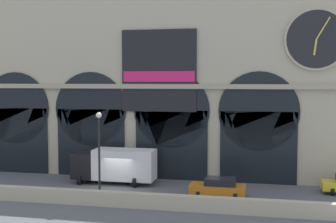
{
  "coord_description": "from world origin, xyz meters",
  "views": [
    {
      "loc": [
        12.04,
        -35.36,
        9.34
      ],
      "look_at": [
        3.66,
        5.0,
        6.4
      ],
      "focal_mm": 47.36,
      "sensor_mm": 36.0,
      "label": 1
    }
  ],
  "objects": [
    {
      "name": "street_lamp_quayside",
      "position": [
        0.17,
        -3.86,
        4.41
      ],
      "size": [
        0.44,
        0.44,
        6.9
      ],
      "color": "black",
      "rests_on": "ground"
    },
    {
      "name": "ground_plane",
      "position": [
        0.0,
        0.0,
        0.0
      ],
      "size": [
        200.0,
        200.0,
        0.0
      ],
      "primitive_type": "plane",
      "color": "#54565B"
    },
    {
      "name": "quay_parapet_wall",
      "position": [
        0.0,
        -4.66,
        0.55
      ],
      "size": [
        90.0,
        0.7,
        1.1
      ],
      "primitive_type": "cube",
      "color": "#B2A891",
      "rests_on": "ground"
    },
    {
      "name": "box_truck_center",
      "position": [
        -0.67,
        2.32,
        1.7
      ],
      "size": [
        7.5,
        2.91,
        3.12
      ],
      "color": "black",
      "rests_on": "ground"
    },
    {
      "name": "car_mideast",
      "position": [
        8.91,
        -0.49,
        0.8
      ],
      "size": [
        4.4,
        2.22,
        1.55
      ],
      "color": "orange",
      "rests_on": "ground"
    },
    {
      "name": "station_building",
      "position": [
        0.03,
        7.78,
        10.13
      ],
      "size": [
        41.47,
        5.99,
        20.7
      ],
      "color": "#B2A891",
      "rests_on": "ground"
    }
  ]
}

